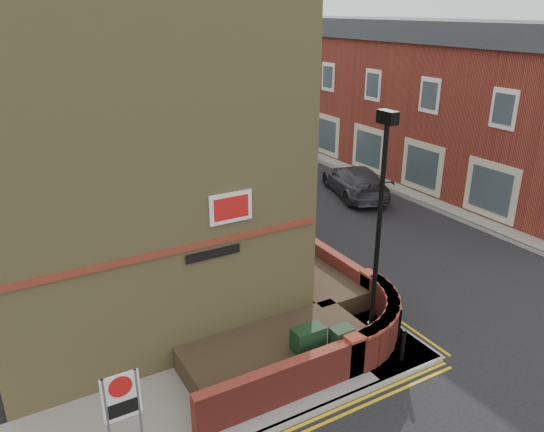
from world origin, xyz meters
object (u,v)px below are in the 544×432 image
(lamppost, at_px, (378,237))
(silver_car_near, at_px, (217,178))
(utility_cabinet_large, at_px, (308,349))
(zone_sign, at_px, (122,404))

(lamppost, bearing_deg, silver_car_near, 81.97)
(utility_cabinet_large, distance_m, silver_car_near, 14.61)
(zone_sign, relative_size, silver_car_near, 0.54)
(lamppost, bearing_deg, utility_cabinet_large, 176.99)
(utility_cabinet_large, height_order, silver_car_near, silver_car_near)
(utility_cabinet_large, distance_m, zone_sign, 4.86)
(utility_cabinet_large, relative_size, zone_sign, 0.55)
(silver_car_near, bearing_deg, zone_sign, -102.91)
(lamppost, distance_m, zone_sign, 6.85)
(silver_car_near, bearing_deg, lamppost, -80.91)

